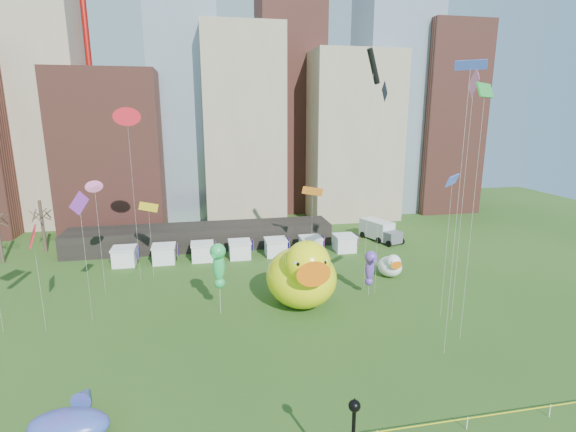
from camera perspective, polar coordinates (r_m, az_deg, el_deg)
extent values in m
cube|color=gray|center=(86.80, -29.83, 12.79)|extent=(14.00, 12.00, 42.00)
cube|color=brown|center=(78.27, -22.09, 7.80)|extent=(16.00, 14.00, 26.00)
cube|color=#8C9EB2|center=(85.09, -13.59, 18.57)|extent=(12.00, 12.00, 55.00)
cube|color=gray|center=(81.05, -6.05, 11.69)|extent=(14.00, 14.00, 34.00)
cube|color=brown|center=(89.63, 0.18, 22.83)|extent=(12.00, 12.00, 68.00)
cube|color=gray|center=(83.47, 8.15, 10.31)|extent=(16.00, 14.00, 30.00)
cube|color=#8C9EB2|center=(90.92, 13.67, 16.00)|extent=(14.00, 12.00, 48.00)
cube|color=brown|center=(93.66, 19.67, 11.84)|extent=(12.00, 12.00, 36.00)
cylinder|color=red|center=(92.96, 11.17, 24.77)|extent=(1.00, 1.00, 76.00)
cube|color=black|center=(65.14, -11.24, -2.66)|extent=(38.00, 6.00, 3.20)
cube|color=white|center=(60.45, -20.74, -5.06)|extent=(2.80, 2.80, 2.20)
cube|color=red|center=(60.01, -19.08, -4.55)|extent=(0.08, 1.40, 1.60)
cube|color=white|center=(59.79, -16.00, -4.90)|extent=(2.80, 2.80, 2.20)
cube|color=red|center=(59.50, -14.30, -4.37)|extent=(0.08, 1.40, 1.60)
cube|color=white|center=(59.54, -11.19, -4.70)|extent=(2.80, 2.80, 2.20)
cube|color=red|center=(59.41, -9.47, -4.16)|extent=(0.08, 1.40, 1.60)
cube|color=white|center=(59.72, -6.38, -4.47)|extent=(2.80, 2.80, 2.20)
cube|color=red|center=(59.73, -4.66, -3.92)|extent=(0.08, 1.40, 1.60)
cube|color=white|center=(60.31, -1.63, -4.21)|extent=(2.80, 2.80, 2.20)
cube|color=red|center=(60.47, 0.05, -3.66)|extent=(0.08, 1.40, 1.60)
cube|color=white|center=(61.30, 3.00, -3.92)|extent=(2.80, 2.80, 2.20)
cube|color=red|center=(61.61, 4.63, -3.38)|extent=(0.08, 1.40, 1.60)
cube|color=white|center=(62.68, 7.44, -3.63)|extent=(2.80, 2.80, 2.20)
cube|color=red|center=(63.12, 9.00, -3.09)|extent=(0.08, 1.40, 1.60)
cylinder|color=#382B21|center=(70.21, -29.59, -1.21)|extent=(0.44, 0.44, 7.50)
cylinder|color=white|center=(32.06, 22.52, -23.91)|extent=(0.06, 0.06, 0.90)
cylinder|color=white|center=(35.37, 31.23, -21.08)|extent=(0.06, 0.06, 0.90)
ellipsoid|color=#F1F60C|center=(44.82, 1.76, -8.04)|extent=(7.27, 8.51, 5.94)
ellipsoid|color=#F1F60C|center=(47.88, 0.90, -6.80)|extent=(1.99, 1.55, 2.41)
sphere|color=#F1F60C|center=(41.55, 2.58, -6.29)|extent=(4.51, 4.51, 4.47)
cone|color=orange|center=(39.88, 3.21, -7.39)|extent=(2.48, 2.03, 2.46)
sphere|color=white|center=(39.97, 1.27, -6.18)|extent=(0.80, 0.80, 0.80)
sphere|color=white|center=(40.53, 4.69, -5.94)|extent=(0.80, 0.80, 0.80)
sphere|color=black|center=(39.62, 1.39, -6.36)|extent=(0.40, 0.40, 0.40)
sphere|color=black|center=(40.18, 4.84, -6.12)|extent=(0.40, 0.40, 0.40)
ellipsoid|color=white|center=(54.33, 13.25, -6.50)|extent=(3.07, 3.54, 2.38)
ellipsoid|color=white|center=(55.50, 12.76, -6.11)|extent=(0.82, 0.66, 0.96)
sphere|color=white|center=(53.08, 13.72, -5.90)|extent=(1.89, 1.89, 1.79)
cone|color=orange|center=(52.44, 14.02, -6.23)|extent=(1.03, 0.86, 0.98)
sphere|color=white|center=(52.40, 13.42, -5.87)|extent=(0.32, 0.32, 0.32)
sphere|color=white|center=(52.76, 14.42, -5.79)|extent=(0.32, 0.32, 0.32)
sphere|color=black|center=(52.27, 13.48, -5.92)|extent=(0.16, 0.16, 0.16)
sphere|color=black|center=(52.62, 14.49, -5.85)|extent=(0.16, 0.16, 0.16)
cylinder|color=silver|center=(43.36, -8.97, -9.67)|extent=(0.03, 0.03, 4.96)
ellipsoid|color=green|center=(42.45, -9.09, -6.59)|extent=(1.42, 1.29, 2.97)
sphere|color=green|center=(41.80, -9.17, -4.60)|extent=(1.94, 1.94, 1.52)
cone|color=green|center=(41.17, -9.12, -4.99)|extent=(0.82, 1.07, 0.53)
sphere|color=green|center=(43.11, -9.01, -8.70)|extent=(1.06, 1.06, 1.06)
cylinder|color=silver|center=(48.22, 10.63, -8.54)|extent=(0.03, 0.03, 3.05)
ellipsoid|color=#6039AC|center=(47.67, 10.71, -6.83)|extent=(1.07, 0.91, 2.56)
sphere|color=#6039AC|center=(47.09, 10.85, -5.33)|extent=(1.41, 1.41, 1.31)
cone|color=#6039AC|center=(46.59, 11.12, -5.63)|extent=(0.53, 0.85, 0.46)
sphere|color=#6039AC|center=(48.24, 10.61, -8.45)|extent=(0.92, 0.92, 0.92)
ellipsoid|color=#4E3695|center=(31.97, -26.89, -23.43)|extent=(5.17, 3.25, 1.87)
cone|color=#4E3695|center=(33.77, -25.13, -20.51)|extent=(1.50, 1.66, 1.31)
sphere|color=black|center=(23.40, 8.75, -23.47)|extent=(0.61, 0.61, 0.61)
cone|color=black|center=(23.20, 8.78, -22.83)|extent=(0.22, 0.22, 0.27)
cube|color=silver|center=(69.24, 11.60, -1.66)|extent=(4.30, 5.95, 2.69)
cube|color=#595960|center=(67.02, 13.59, -2.74)|extent=(3.00, 2.68, 1.72)
cylinder|color=black|center=(67.31, 11.84, -3.15)|extent=(0.59, 1.00, 0.97)
cylinder|color=black|center=(69.13, 13.47, -2.80)|extent=(0.59, 1.00, 0.97)
cylinder|color=black|center=(69.89, 9.79, -2.44)|extent=(0.59, 1.00, 0.97)
cylinder|color=black|center=(71.65, 11.41, -2.12)|extent=(0.59, 1.00, 0.97)
cylinder|color=silver|center=(44.62, -29.88, -7.89)|extent=(0.02, 0.02, 9.04)
cube|color=red|center=(43.33, -30.57, -2.29)|extent=(1.64, 3.91, 1.19)
cylinder|color=silver|center=(50.15, -23.49, -3.19)|extent=(0.02, 0.02, 11.97)
cone|color=pink|center=(48.89, -24.14, 3.55)|extent=(1.12, 0.82, 1.24)
cylinder|color=silver|center=(47.07, 10.54, 4.15)|extent=(0.02, 0.02, 23.92)
cylinder|color=black|center=(46.70, 11.20, 18.78)|extent=(2.06, 1.57, 3.48)
cylinder|color=silver|center=(38.75, 23.03, -0.85)|extent=(0.02, 0.02, 21.06)
cube|color=green|center=(37.76, 24.53, 14.83)|extent=(3.06, 2.67, 1.09)
cylinder|color=silver|center=(35.55, 21.28, -0.58)|extent=(0.02, 0.02, 22.66)
cube|color=blue|center=(34.78, 22.94, 17.85)|extent=(1.89, 1.61, 0.67)
cylinder|color=silver|center=(54.93, 3.17, -1.81)|extent=(0.02, 0.02, 9.90)
cube|color=orange|center=(53.84, 3.23, 3.28)|extent=(2.27, 2.61, 0.93)
cylinder|color=silver|center=(44.41, -25.04, -5.74)|extent=(0.02, 0.02, 11.50)
cube|color=purple|center=(42.99, -25.79, 1.53)|extent=(1.30, 1.82, 2.21)
cylinder|color=silver|center=(52.53, -19.60, 1.80)|extent=(0.02, 0.02, 18.96)
cone|color=red|center=(51.59, -20.44, 12.16)|extent=(2.03, 0.41, 2.01)
cylinder|color=silver|center=(42.03, 21.92, 0.86)|extent=(0.02, 0.02, 21.86)
cube|color=pink|center=(41.24, 23.29, 15.84)|extent=(0.63, 2.46, 2.53)
cylinder|color=silver|center=(46.18, 11.94, 2.33)|extent=(0.02, 0.02, 21.42)
cube|color=black|center=(45.41, 12.62, 15.71)|extent=(1.32, 1.59, 2.03)
cylinder|color=silver|center=(54.19, -17.59, -3.33)|extent=(0.02, 0.02, 8.65)
cube|color=yellow|center=(53.15, -17.92, 1.14)|extent=(2.54, 2.40, 0.94)
cylinder|color=silver|center=(43.50, 20.11, -4.33)|extent=(0.02, 0.02, 13.44)
cube|color=blue|center=(42.04, 20.85, 4.43)|extent=(2.50, 2.39, 0.93)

